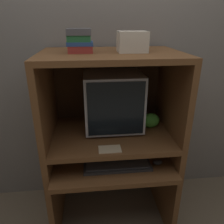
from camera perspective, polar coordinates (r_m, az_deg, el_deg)
name	(u,v)px	position (r m, az deg, el deg)	size (l,w,h in m)	color
wall_back	(106,60)	(1.88, -1.49, 13.50)	(6.00, 0.06, 2.60)	gray
desk_base	(112,180)	(1.87, -0.05, -17.46)	(0.95, 0.70, 0.63)	brown
desk_monitor_shelf	(111,137)	(1.69, -0.24, -6.48)	(0.95, 0.64, 0.18)	brown
hutch_upper	(111,80)	(1.56, -0.39, 8.31)	(0.95, 0.64, 0.59)	brown
crt_monitor	(113,100)	(1.66, 0.26, 3.05)	(0.43, 0.39, 0.44)	#B2B2B7
keyboard	(117,165)	(1.61, 1.39, -13.68)	(0.48, 0.17, 0.03)	#2D2D30
mouse	(158,162)	(1.66, 11.83, -12.69)	(0.07, 0.05, 0.03)	#28282B
snack_bag	(151,120)	(1.75, 10.03, -2.16)	(0.14, 0.11, 0.12)	green
book_stack	(80,41)	(1.46, -8.47, 17.89)	(0.16, 0.13, 0.15)	maroon
paper_card	(110,149)	(1.46, -0.57, -9.68)	(0.15, 0.10, 0.00)	#CCB28C
storage_box	(132,42)	(1.48, 5.31, 17.82)	(0.19, 0.16, 0.13)	beige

